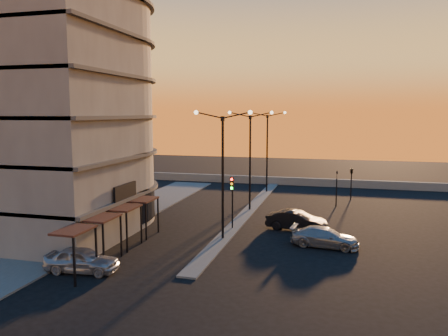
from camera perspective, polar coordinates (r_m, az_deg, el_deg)
ground at (r=32.74m, az=-0.16°, el=-9.31°), size 120.00×120.00×0.00m
sidewalk_west at (r=40.13m, az=-13.36°, el=-6.32°), size 5.00×40.00×0.12m
median at (r=42.16m, az=3.37°, el=-5.48°), size 1.20×36.00×0.12m
parapet at (r=57.33m, az=8.53°, el=-1.71°), size 44.00×0.50×1.00m
building at (r=37.65m, az=-21.59°, el=10.67°), size 14.35×17.08×25.00m
streetlamp_near at (r=31.61m, az=-0.17°, el=0.45°), size 4.32×0.32×9.51m
streetlamp_mid at (r=41.30m, az=3.43°, el=2.03°), size 4.32×0.32×9.51m
streetlamp_far at (r=51.11m, az=5.66°, el=3.00°), size 4.32×0.32×9.51m
traffic_light_main at (r=34.77m, az=1.06°, el=-3.44°), size 0.28×0.44×4.25m
signal_east_a at (r=44.93m, az=14.48°, el=-2.48°), size 0.13×0.16×3.60m
signal_east_b at (r=48.74m, az=16.33°, el=-0.41°), size 0.42×1.99×3.60m
car_hatchback at (r=27.50m, az=-18.07°, el=-11.32°), size 4.49×2.15×1.48m
car_sedan at (r=35.57m, az=9.42°, el=-6.77°), size 4.92×2.37×1.55m
car_wagon at (r=31.67m, az=13.05°, el=-8.79°), size 4.91×2.47×1.37m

